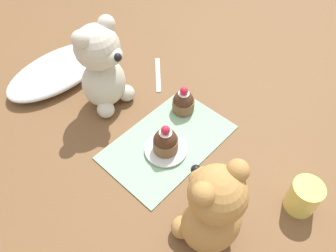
{
  "coord_description": "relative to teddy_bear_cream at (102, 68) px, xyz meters",
  "views": [
    {
      "loc": [
        -0.31,
        -0.29,
        0.57
      ],
      "look_at": [
        0.0,
        0.0,
        0.06
      ],
      "focal_mm": 35.0,
      "sensor_mm": 36.0,
      "label": 1
    }
  ],
  "objects": [
    {
      "name": "juice_glass",
      "position": [
        0.07,
        -0.47,
        -0.07
      ],
      "size": [
        0.06,
        0.06,
        0.07
      ],
      "primitive_type": "cylinder",
      "color": "#EADB66",
      "rests_on": "ground_plane"
    },
    {
      "name": "tulle_cloth",
      "position": [
        -0.03,
        0.16,
        -0.08
      ],
      "size": [
        0.28,
        0.15,
        0.04
      ],
      "primitive_type": "ellipsoid",
      "color": "white",
      "rests_on": "ground_plane"
    },
    {
      "name": "teddy_bear_cream",
      "position": [
        0.0,
        0.0,
        0.0
      ],
      "size": [
        0.11,
        0.11,
        0.21
      ],
      "rotation": [
        0.0,
        0.0,
        0.07
      ],
      "color": "beige",
      "rests_on": "ground_plane"
    },
    {
      "name": "teaspoon",
      "position": [
        0.15,
        -0.02,
        -0.1
      ],
      "size": [
        0.1,
        0.1,
        0.01
      ],
      "primitive_type": "cube",
      "rotation": [
        0.0,
        0.0,
        0.8
      ],
      "color": "silver",
      "rests_on": "ground_plane"
    },
    {
      "name": "saucer_plate",
      "position": [
        -0.01,
        -0.2,
        -0.1
      ],
      "size": [
        0.09,
        0.09,
        0.01
      ],
      "primitive_type": "cylinder",
      "color": "silver",
      "rests_on": "knitted_placemat"
    },
    {
      "name": "cupcake_near_cream_bear",
      "position": [
        0.1,
        -0.15,
        -0.07
      ],
      "size": [
        0.05,
        0.05,
        0.07
      ],
      "color": "brown",
      "rests_on": "knitted_placemat"
    },
    {
      "name": "knitted_placemat",
      "position": [
        0.01,
        -0.19,
        -0.1
      ],
      "size": [
        0.28,
        0.17,
        0.01
      ],
      "primitive_type": "cube",
      "color": "#8EBC99",
      "rests_on": "ground_plane"
    },
    {
      "name": "cupcake_near_tan_bear",
      "position": [
        -0.01,
        -0.2,
        -0.07
      ],
      "size": [
        0.05,
        0.05,
        0.07
      ],
      "color": "brown",
      "rests_on": "saucer_plate"
    },
    {
      "name": "teddy_bear_tan",
      "position": [
        -0.1,
        -0.38,
        -0.01
      ],
      "size": [
        0.12,
        0.11,
        0.2
      ],
      "rotation": [
        0.0,
        0.0,
        2.94
      ],
      "color": "#B78447",
      "rests_on": "ground_plane"
    },
    {
      "name": "ground_plane",
      "position": [
        0.01,
        -0.19,
        -0.1
      ],
      "size": [
        4.0,
        4.0,
        0.0
      ],
      "primitive_type": "plane",
      "color": "brown"
    }
  ]
}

